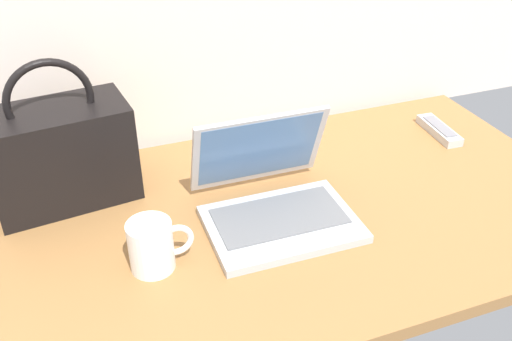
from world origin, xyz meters
TOP-DOWN VIEW (x-y plane):
  - desk at (0.00, 0.00)m, footprint 1.60×0.76m
  - laptop at (0.08, -0.00)m, footprint 0.31×0.30m
  - coffee_mug at (-0.20, -0.08)m, footprint 0.13×0.09m
  - remote_control_near at (0.63, 0.18)m, footprint 0.06×0.16m
  - handbag at (-0.33, 0.22)m, footprint 0.32×0.19m

SIDE VIEW (x-z plane):
  - desk at x=0.00m, z-range 0.00..0.03m
  - remote_control_near at x=0.63m, z-range 0.03..0.05m
  - laptop at x=0.08m, z-range -0.03..0.18m
  - coffee_mug at x=-0.20m, z-range 0.03..0.13m
  - handbag at x=-0.33m, z-range -0.02..0.31m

